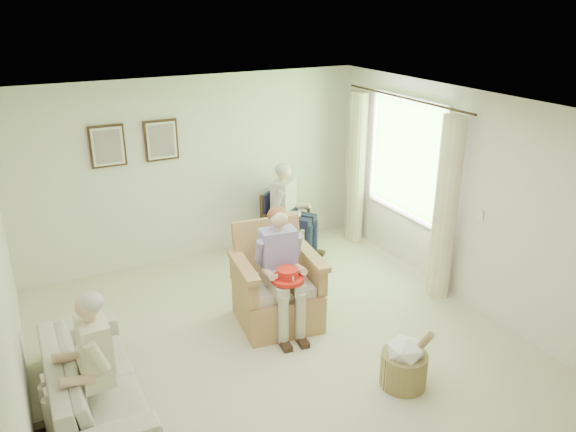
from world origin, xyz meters
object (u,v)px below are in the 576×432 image
object	(u,v)px
wood_armchair	(283,218)
red_hat	(287,276)
person_wicker	(282,262)
sofa	(93,380)
person_dark	(288,204)
wicker_armchair	(276,293)
hatbox	(404,362)
person_sofa	(91,355)

from	to	relation	value
wood_armchair	red_hat	xyz separation A→B (m)	(-1.01, -2.11, 0.26)
person_wicker	sofa	bearing A→B (deg)	-162.40
person_dark	person_wicker	bearing A→B (deg)	-157.12
person_wicker	red_hat	world-z (taller)	person_wicker
person_wicker	wood_armchair	bearing A→B (deg)	69.71
red_hat	person_wicker	bearing A→B (deg)	81.26
wicker_armchair	person_wicker	bearing A→B (deg)	-83.25
person_wicker	hatbox	world-z (taller)	person_wicker
wood_armchair	hatbox	distance (m)	3.41
sofa	person_dark	distance (m)	3.84
wood_armchair	hatbox	size ratio (longest dim) A/B	1.37
sofa	person_dark	xyz separation A→B (m)	(3.12, 2.17, 0.49)
wood_armchair	person_sofa	world-z (taller)	person_sofa
sofa	person_dark	world-z (taller)	person_dark
wicker_armchair	sofa	distance (m)	2.22
wood_armchair	person_sofa	distance (m)	4.04
hatbox	red_hat	bearing A→B (deg)	116.30
wood_armchair	sofa	bearing A→B (deg)	178.56
person_wicker	person_dark	size ratio (longest dim) A/B	1.06
wood_armchair	person_dark	xyz separation A→B (m)	(0.00, -0.15, 0.28)
person_wicker	person_dark	bearing A→B (deg)	67.74
wicker_armchair	sofa	size ratio (longest dim) A/B	0.59
wicker_armchair	person_dark	xyz separation A→B (m)	(0.98, 1.61, 0.41)
sofa	person_wicker	world-z (taller)	person_wicker
sofa	person_sofa	world-z (taller)	person_sofa
wicker_armchair	person_dark	size ratio (longest dim) A/B	0.87
person_wicker	person_sofa	world-z (taller)	person_wicker
person_dark	red_hat	xyz separation A→B (m)	(-1.01, -1.96, -0.02)
wicker_armchair	hatbox	xyz separation A→B (m)	(0.60, -1.62, -0.11)
wood_armchair	person_wicker	bearing A→B (deg)	-155.16
wicker_armchair	person_sofa	bearing A→B (deg)	-152.92
wicker_armchair	sofa	bearing A→B (deg)	-158.52
red_hat	hatbox	world-z (taller)	red_hat
person_dark	red_hat	distance (m)	2.20
wicker_armchair	person_wicker	world-z (taller)	person_wicker
wood_armchair	hatbox	xyz separation A→B (m)	(-0.38, -3.38, -0.24)
person_wicker	person_sofa	xyz separation A→B (m)	(-2.15, -0.64, -0.13)
person_wicker	hatbox	distance (m)	1.69
sofa	hatbox	size ratio (longest dim) A/B	2.97
person_dark	person_sofa	distance (m)	3.94
wood_armchair	person_sofa	xyz separation A→B (m)	(-3.12, -2.56, 0.20)
wicker_armchair	hatbox	size ratio (longest dim) A/B	1.75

